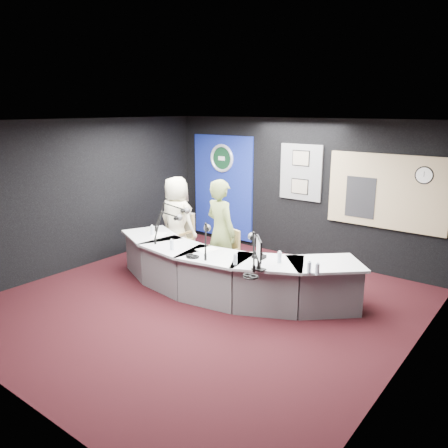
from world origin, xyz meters
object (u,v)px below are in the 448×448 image
Objects in this scene: broadcast_desk at (222,271)px; armchair_right at (221,259)px; person_woman at (221,232)px; person_man at (177,220)px; armchair_left at (177,240)px.

armchair_right is (-0.27, 0.32, 0.06)m from broadcast_desk.
armchair_right is at bearing -0.00° from person_woman.
person_woman is (1.38, -0.36, 0.06)m from person_man.
armchair_right is at bearing 166.54° from person_man.
person_woman is (1.38, -0.36, 0.46)m from armchair_left.
person_man is at bearing -0.52° from person_woman.
person_woman is (0.00, 0.00, 0.48)m from armchair_right.
broadcast_desk is at bearing 158.80° from person_man.
armchair_right is 0.48× the size of person_woman.
broadcast_desk is 1.85m from person_man.
person_man reaches higher than armchair_left.
person_woman reaches higher than armchair_left.
broadcast_desk is at bearing 144.43° from person_woman.
armchair_left is 0.40m from person_man.
person_man is 1.42m from person_woman.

